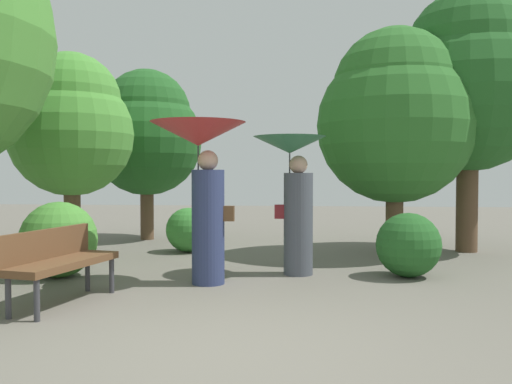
{
  "coord_description": "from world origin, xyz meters",
  "views": [
    {
      "loc": [
        0.74,
        -4.36,
        1.45
      ],
      "look_at": [
        0.0,
        3.11,
        1.2
      ],
      "focal_mm": 37.86,
      "sensor_mm": 36.0,
      "label": 1
    }
  ],
  "objects": [
    {
      "name": "tree_near_left",
      "position": [
        -2.83,
        7.23,
        2.37
      ],
      "size": [
        2.42,
        2.42,
        3.74
      ],
      "color": "brown",
      "rests_on": "ground"
    },
    {
      "name": "tree_near_right",
      "position": [
        2.25,
        5.43,
        2.51
      ],
      "size": [
        2.76,
        2.76,
        4.03
      ],
      "color": "brown",
      "rests_on": "ground"
    },
    {
      "name": "person_right",
      "position": [
        0.52,
        3.38,
        1.32
      ],
      "size": [
        1.05,
        1.05,
        1.98
      ],
      "rotation": [
        0.0,
        0.0,
        1.59
      ],
      "color": "#474C56",
      "rests_on": "ground"
    },
    {
      "name": "park_bench",
      "position": [
        -2.03,
        1.35,
        0.51
      ],
      "size": [
        0.77,
        1.57,
        0.83
      ],
      "rotation": [
        0.0,
        0.0,
        1.37
      ],
      "color": "#38383D",
      "rests_on": "ground"
    },
    {
      "name": "tree_far_back",
      "position": [
        -3.4,
        4.72,
        2.31
      ],
      "size": [
        2.15,
        2.15,
        3.56
      ],
      "color": "brown",
      "rests_on": "ground"
    },
    {
      "name": "tree_mid_right",
      "position": [
        3.66,
        5.99,
        3.16
      ],
      "size": [
        2.86,
        2.86,
        4.84
      ],
      "color": "brown",
      "rests_on": "ground"
    },
    {
      "name": "ground_plane",
      "position": [
        0.0,
        0.0,
        0.0
      ],
      "size": [
        40.0,
        40.0,
        0.0
      ],
      "primitive_type": "plane",
      "color": "#6B665B"
    },
    {
      "name": "bush_behind_bench",
      "position": [
        -2.75,
        2.85,
        0.53
      ],
      "size": [
        1.06,
        1.06,
        1.06
      ],
      "primitive_type": "sphere",
      "color": "#4C9338",
      "rests_on": "ground"
    },
    {
      "name": "bush_path_left",
      "position": [
        2.12,
        3.34,
        0.45
      ],
      "size": [
        0.9,
        0.9,
        0.9
      ],
      "primitive_type": "sphere",
      "color": "#235B23",
      "rests_on": "ground"
    },
    {
      "name": "person_left",
      "position": [
        -0.66,
        2.61,
        1.53
      ],
      "size": [
        1.25,
        1.25,
        2.13
      ],
      "rotation": [
        0.0,
        0.0,
        1.59
      ],
      "color": "navy",
      "rests_on": "ground"
    },
    {
      "name": "bush_path_right",
      "position": [
        -1.49,
        5.43,
        0.41
      ],
      "size": [
        0.82,
        0.82,
        0.82
      ],
      "primitive_type": "sphere",
      "color": "#387F33",
      "rests_on": "ground"
    }
  ]
}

